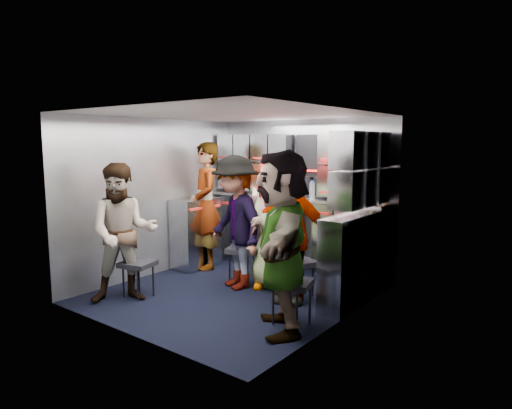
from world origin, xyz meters
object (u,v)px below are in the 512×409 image
Objects in this scene: attendant_arc_a at (123,233)px; attendant_arc_d at (289,236)px; jump_seat_mid_left at (245,251)px; jump_seat_center at (281,253)px; jump_seat_near_right at (292,286)px; attendant_arc_e at (282,242)px; jump_seat_mid_right at (298,264)px; attendant_standing at (206,206)px; jump_seat_near_left at (138,266)px; attendant_arc_c at (273,224)px; attendant_arc_b at (235,222)px.

attendant_arc_a is 1.04× the size of attendant_arc_d.
jump_seat_mid_left is 1.13× the size of jump_seat_center.
attendant_arc_e is (0.00, -0.18, 0.47)m from jump_seat_near_right.
jump_seat_near_right reaches higher than jump_seat_mid_right.
jump_seat_center and jump_seat_near_right have the same top height.
attendant_arc_a is (-1.47, -1.30, 0.40)m from jump_seat_mid_right.
attendant_arc_d is (1.71, -0.45, -0.14)m from attendant_standing.
jump_seat_near_left is 0.96× the size of jump_seat_center.
jump_seat_near_right is 0.76m from attendant_arc_d.
jump_seat_center is at bearing 5.77° from attendant_arc_a.
attendant_arc_e is (0.39, -0.91, 0.47)m from jump_seat_mid_right.
attendant_arc_c is 1.05× the size of attendant_arc_d.
attendant_arc_b reaches higher than jump_seat_mid_left.
attendant_arc_b is at bearing 10.47° from attendant_standing.
jump_seat_near_right is 0.29× the size of attendant_arc_c.
attendant_arc_a is at bearing -148.14° from attendant_arc_c.
attendant_arc_b is 0.80m from attendant_arc_d.
attendant_arc_e is (1.19, -0.74, 0.04)m from attendant_arc_b.
jump_seat_near_left is 0.90× the size of jump_seat_mid_right.
attendant_arc_d reaches higher than jump_seat_near_left.
attendant_arc_c is 1.32m from attendant_arc_e.
jump_seat_mid_right is at bearing 118.24° from jump_seat_near_right.
attendant_arc_c is at bearing 134.31° from jump_seat_near_right.
attendant_arc_c is at bearing 16.39° from jump_seat_mid_left.
jump_seat_mid_left is 1.06× the size of jump_seat_mid_right.
attendant_arc_d is at bearing -13.71° from jump_seat_mid_left.
jump_seat_near_right is at bearing 10.62° from attendant_standing.
jump_seat_mid_right reaches higher than jump_seat_near_left.
jump_seat_near_left is 0.92× the size of jump_seat_near_right.
jump_seat_mid_right is at bearing 70.17° from attendant_arc_d.
attendant_arc_c is (-0.00, -0.18, 0.40)m from jump_seat_center.
attendant_arc_c is at bearing 29.27° from attendant_standing.
jump_seat_center is 0.26× the size of attendant_arc_e.
attendant_standing reaches higher than jump_seat_near_right.
attendant_arc_b is at bearing -90.00° from jump_seat_mid_left.
jump_seat_center is 0.25× the size of attendant_standing.
attendant_arc_d is at bearing 21.96° from attendant_arc_b.
attendant_arc_b is at bearing 154.72° from jump_seat_near_right.
attendant_arc_a is (-1.86, -0.57, 0.39)m from jump_seat_near_right.
attendant_arc_c reaches higher than jump_seat_near_left.
jump_seat_mid_right is 0.31× the size of attendant_arc_d.
attendant_standing reaches higher than jump_seat_near_left.
jump_seat_center is at bearing 145.46° from jump_seat_mid_right.
attendant_arc_d is (0.80, -0.19, 0.33)m from jump_seat_mid_left.
attendant_arc_e reaches higher than attendant_arc_b.
jump_seat_near_left is 0.25× the size of attendant_arc_e.
attendant_standing reaches higher than jump_seat_mid_right.
attendant_arc_b is 1.09× the size of attendant_arc_d.
jump_seat_near_left is at bearing -120.78° from jump_seat_mid_left.
attendant_arc_e is at bearing -39.35° from attendant_arc_a.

